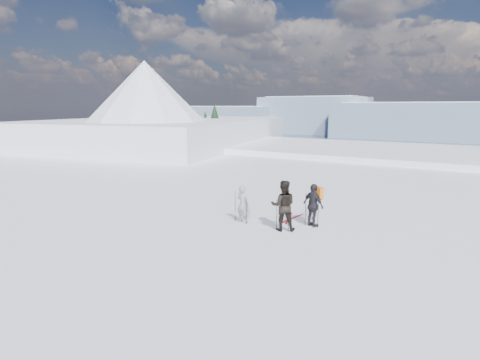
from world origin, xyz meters
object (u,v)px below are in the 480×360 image
object	(u,v)px
skier_dark	(283,206)
skier_pack	(313,205)
skis_loose	(290,218)
skier_grey	(243,204)

from	to	relation	value
skier_dark	skier_pack	size ratio (longest dim) A/B	1.13
skier_dark	skis_loose	xyz separation A→B (m)	(-0.32, 1.54, -0.95)
skier_grey	skis_loose	size ratio (longest dim) A/B	0.91
skier_dark	skis_loose	distance (m)	1.83
skier_pack	skier_grey	bearing A→B (deg)	44.20
skier_pack	skis_loose	world-z (taller)	skier_pack
skier_dark	skis_loose	bearing A→B (deg)	-103.14
skier_grey	skier_pack	bearing A→B (deg)	-151.15
skis_loose	skier_dark	bearing A→B (deg)	-78.31
skier_dark	skier_grey	bearing A→B (deg)	-27.34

